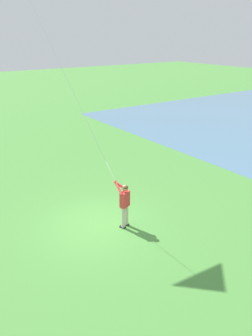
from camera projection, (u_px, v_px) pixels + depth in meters
The scene contains 2 objects.
ground_plane at pixel (98, 224), 13.42m from camera, with size 120.00×120.00×0.00m, color #4C8E3D.
person_kite_flyer at pixel (124, 202), 12.87m from camera, with size 0.50×0.63×1.83m.
Camera 1 is at (5.79, 10.23, 6.91)m, focal length 36.91 mm.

